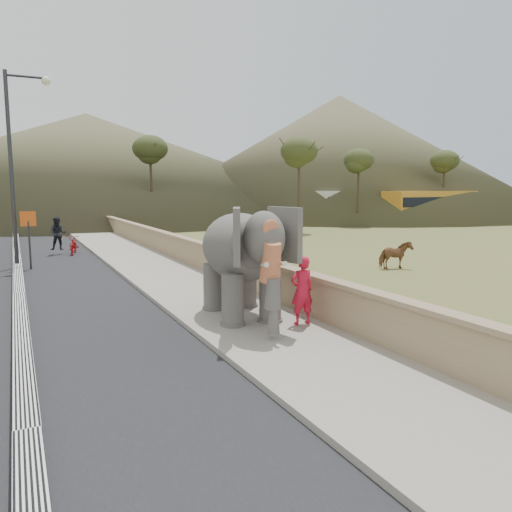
{
  "coord_description": "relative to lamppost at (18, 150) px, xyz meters",
  "views": [
    {
      "loc": [
        -4.98,
        -6.4,
        3.3
      ],
      "look_at": [
        0.2,
        4.31,
        1.7
      ],
      "focal_mm": 35.0,
      "sensor_mm": 36.0,
      "label": 1
    }
  ],
  "objects": [
    {
      "name": "trees",
      "position": [
        4.95,
        12.3,
        -0.66
      ],
      "size": [
        47.75,
        43.56,
        9.69
      ],
      "color": "#473828",
      "rests_on": "ground"
    },
    {
      "name": "walkway",
      "position": [
        4.69,
        -6.46,
        -4.8
      ],
      "size": [
        3.0,
        120.0,
        0.15
      ],
      "primitive_type": "cube",
      "color": "#9E9687",
      "rests_on": "ground"
    },
    {
      "name": "bus_orange",
      "position": [
        36.31,
        13.62,
        -3.32
      ],
      "size": [
        11.19,
        3.57,
        3.1
      ],
      "primitive_type": "cube",
      "rotation": [
        0.0,
        0.0,
        1.67
      ],
      "color": "orange",
      "rests_on": "ground"
    },
    {
      "name": "distant_car",
      "position": [
        22.51,
        16.95,
        -4.15
      ],
      "size": [
        4.38,
        2.12,
        1.44
      ],
      "primitive_type": "imported",
      "rotation": [
        0.0,
        0.0,
        1.47
      ],
      "color": "silver",
      "rests_on": "ground"
    },
    {
      "name": "hill_far",
      "position": [
        9.69,
        53.54,
        2.13
      ],
      "size": [
        80.0,
        80.0,
        14.0
      ],
      "primitive_type": "cone",
      "color": "brown",
      "rests_on": "ground"
    },
    {
      "name": "ground",
      "position": [
        4.69,
        -16.46,
        -4.87
      ],
      "size": [
        160.0,
        160.0,
        0.0
      ],
      "primitive_type": "plane",
      "color": "olive",
      "rests_on": "ground"
    },
    {
      "name": "hill_right",
      "position": [
        40.69,
        35.54,
        3.13
      ],
      "size": [
        56.0,
        56.0,
        16.0
      ],
      "primitive_type": "cone",
      "color": "brown",
      "rests_on": "ground"
    },
    {
      "name": "lamppost",
      "position": [
        0.0,
        0.0,
        0.0
      ],
      "size": [
        1.76,
        0.36,
        8.0
      ],
      "color": "#2B2A2F",
      "rests_on": "ground"
    },
    {
      "name": "bus_white",
      "position": [
        31.6,
        18.43,
        -3.32
      ],
      "size": [
        11.16,
        3.34,
        3.1
      ],
      "primitive_type": "cube",
      "rotation": [
        0.0,
        0.0,
        1.65
      ],
      "color": "white",
      "rests_on": "ground"
    },
    {
      "name": "median",
      "position": [
        -0.31,
        -6.46,
        -4.76
      ],
      "size": [
        0.35,
        120.0,
        0.22
      ],
      "primitive_type": "cube",
      "color": "black",
      "rests_on": "ground"
    },
    {
      "name": "signboard",
      "position": [
        0.19,
        -0.61,
        -3.23
      ],
      "size": [
        0.6,
        0.08,
        2.4
      ],
      "color": "#2D2D33",
      "rests_on": "ground"
    },
    {
      "name": "cow",
      "position": [
        13.81,
        -6.97,
        -4.29
      ],
      "size": [
        1.43,
        0.76,
        1.16
      ],
      "primitive_type": "imported",
      "rotation": [
        0.0,
        0.0,
        1.47
      ],
      "color": "brown",
      "rests_on": "ground"
    },
    {
      "name": "elephant_and_man",
      "position": [
        4.71,
        -11.68,
        -3.38
      ],
      "size": [
        2.35,
        3.9,
        2.71
      ],
      "color": "#66625C",
      "rests_on": "ground"
    },
    {
      "name": "motorcyclist",
      "position": [
        2.04,
        3.83,
        -4.14
      ],
      "size": [
        1.7,
        1.98,
        1.92
      ],
      "color": "maroon",
      "rests_on": "ground"
    },
    {
      "name": "road",
      "position": [
        -0.31,
        -6.46,
        -4.86
      ],
      "size": [
        7.0,
        120.0,
        0.03
      ],
      "primitive_type": "cube",
      "color": "black",
      "rests_on": "ground"
    },
    {
      "name": "parapet",
      "position": [
        6.34,
        -6.46,
        -4.32
      ],
      "size": [
        0.3,
        120.0,
        1.1
      ],
      "primitive_type": "cube",
      "color": "tan",
      "rests_on": "ground"
    }
  ]
}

